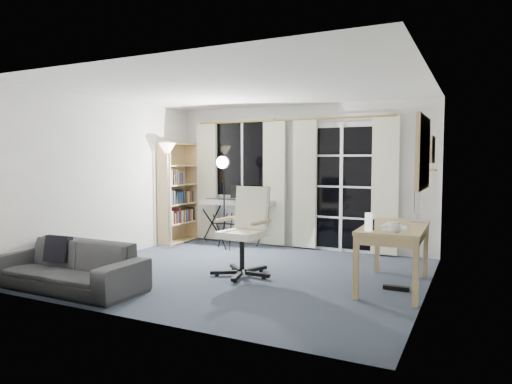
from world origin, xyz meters
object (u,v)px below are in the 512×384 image
studio_light (223,173)px  sofa (68,258)px  bookshelf (176,195)px  torchiere_lamp (167,164)px  mug (397,227)px  office_chair (248,223)px  keyboard_piano (237,203)px  desk (395,233)px  monitor (418,199)px

studio_light → sofa: studio_light is taller
bookshelf → sofa: bookshelf is taller
torchiere_lamp → mug: bearing=-18.7°
bookshelf → office_chair: size_ratio=1.58×
bookshelf → torchiere_lamp: size_ratio=1.01×
keyboard_piano → office_chair: 2.02m
torchiere_lamp → office_chair: 2.39m
torchiere_lamp → office_chair: size_ratio=1.55×
keyboard_piano → office_chair: size_ratio=1.18×
studio_light → mug: size_ratio=13.28×
torchiere_lamp → desk: size_ratio=1.29×
bookshelf → keyboard_piano: bookshelf is taller
keyboard_piano → sofa: bearing=-99.5°
desk → office_chair: bearing=-176.0°
desk → monitor: monitor is taller
bookshelf → torchiere_lamp: (0.15, -0.44, 0.57)m
keyboard_piano → monitor: bearing=-21.0°
torchiere_lamp → monitor: bearing=-5.4°
monitor → sofa: size_ratio=0.28×
monitor → sofa: bearing=-150.1°
sofa → monitor: bearing=31.5°
studio_light → desk: studio_light is taller
office_chair → mug: 1.95m
bookshelf → desk: 4.21m
bookshelf → keyboard_piano: size_ratio=1.34×
mug → sofa: 3.68m
torchiere_lamp → studio_light: 0.99m
torchiere_lamp → keyboard_piano: bearing=36.4°
mug → sofa: (-3.45, -1.21, -0.42)m
monitor → sofa: monitor is taller
keyboard_piano → mug: (3.00, -2.04, 0.05)m
studio_light → mug: studio_light is taller
bookshelf → sofa: 3.09m
bookshelf → office_chair: 2.63m
studio_light → mug: 3.41m
bookshelf → torchiere_lamp: bookshelf is taller
monitor → sofa: (-3.54, -2.16, -0.64)m
bookshelf → sofa: size_ratio=0.97×
office_chair → desk: office_chair is taller
keyboard_piano → studio_light: bearing=-91.1°
bookshelf → studio_light: 1.20m
bookshelf → monitor: (4.20, -0.83, 0.15)m
monitor → mug: 0.98m
keyboard_piano → torchiere_lamp: bearing=-145.2°
mug → desk: bearing=101.3°
office_chair → sofa: bearing=-129.2°
keyboard_piano → sofa: 3.30m
office_chair → desk: size_ratio=0.83×
torchiere_lamp → studio_light: torchiere_lamp is taller
sofa → torchiere_lamp: bearing=101.3°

